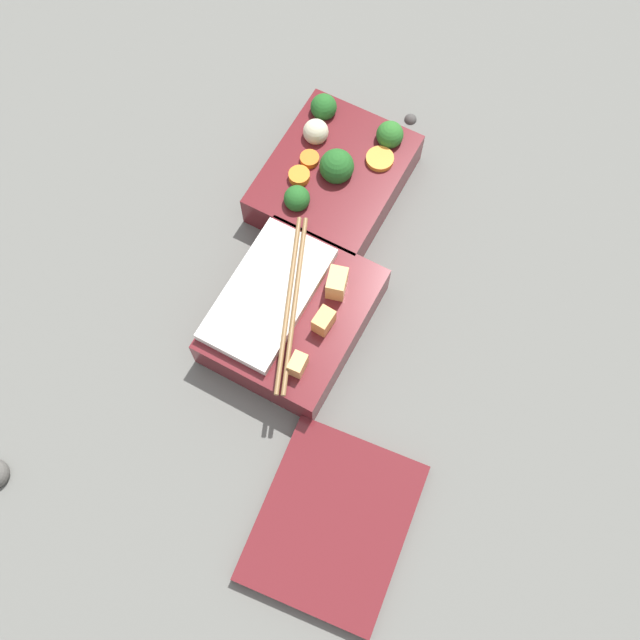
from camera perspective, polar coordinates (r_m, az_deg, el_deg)
The scene contains 5 objects.
ground_plane at distance 0.87m, azimuth -0.89°, elevation 5.23°, with size 3.00×3.00×0.00m, color slate.
bento_tray_vegetable at distance 0.89m, azimuth 1.09°, elevation 10.97°, with size 0.18×0.15×0.08m.
bento_tray_rice at distance 0.81m, azimuth -2.25°, elevation 0.49°, with size 0.19×0.15×0.07m.
bento_lid at distance 0.77m, azimuth 1.00°, elevation -15.18°, with size 0.18×0.14×0.01m, color maroon.
pebble_1 at distance 0.98m, azimuth 6.93°, elevation 15.04°, with size 0.02×0.02×0.02m, color #474442.
Camera 1 is at (0.35, 0.20, 0.77)m, focal length 42.00 mm.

